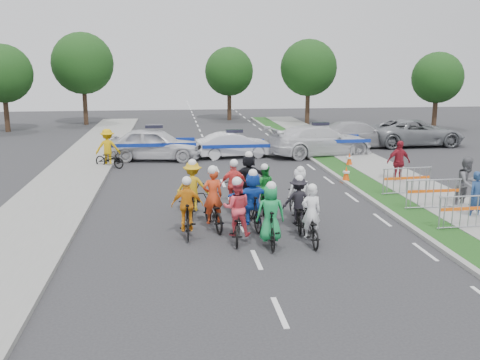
{
  "coord_description": "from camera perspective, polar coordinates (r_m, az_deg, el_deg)",
  "views": [
    {
      "loc": [
        -2.09,
        -12.89,
        5.01
      ],
      "look_at": [
        0.16,
        4.61,
        1.1
      ],
      "focal_mm": 40.0,
      "sensor_mm": 36.0,
      "label": 1
    }
  ],
  "objects": [
    {
      "name": "spectator_1",
      "position": [
        20.13,
        23.04,
        -0.31
      ],
      "size": [
        1.08,
        0.99,
        1.8
      ],
      "primitive_type": "imported",
      "rotation": [
        0.0,
        0.0,
        0.45
      ],
      "color": "#5D5D62",
      "rests_on": "ground"
    },
    {
      "name": "cone_1",
      "position": [
        26.56,
        11.59,
        2.11
      ],
      "size": [
        0.4,
        0.4,
        0.7
      ],
      "color": "#F24C0C",
      "rests_on": "ground"
    },
    {
      "name": "rider_9",
      "position": [
        18.02,
        -0.67,
        -1.3
      ],
      "size": [
        0.94,
        1.78,
        1.86
      ],
      "rotation": [
        0.0,
        0.0,
        3.16
      ],
      "color": "black",
      "rests_on": "ground"
    },
    {
      "name": "rider_3",
      "position": [
        15.64,
        -5.64,
        -3.55
      ],
      "size": [
        0.92,
        1.74,
        1.82
      ],
      "rotation": [
        0.0,
        0.0,
        3.13
      ],
      "color": "black",
      "rests_on": "ground"
    },
    {
      "name": "rider_11",
      "position": [
        19.15,
        0.9,
        -0.18
      ],
      "size": [
        1.56,
        1.87,
        1.93
      ],
      "rotation": [
        0.0,
        0.0,
        3.2
      ],
      "color": "black",
      "rests_on": "ground"
    },
    {
      "name": "rider_6",
      "position": [
        16.35,
        -2.92,
        -2.97
      ],
      "size": [
        1.02,
        2.04,
        1.99
      ],
      "rotation": [
        0.0,
        0.0,
        3.33
      ],
      "color": "black",
      "rests_on": "ground"
    },
    {
      "name": "parked_bike",
      "position": [
        26.54,
        -13.75,
        2.2
      ],
      "size": [
        1.7,
        1.36,
        0.87
      ],
      "primitive_type": "imported",
      "rotation": [
        0.0,
        0.0,
        1.01
      ],
      "color": "black",
      "rests_on": "ground"
    },
    {
      "name": "marshal_hiviz",
      "position": [
        26.91,
        -13.92,
        3.37
      ],
      "size": [
        1.19,
        0.69,
        1.83
      ],
      "primitive_type": "imported",
      "rotation": [
        0.0,
        0.0,
        3.13
      ],
      "color": "#D8A40B",
      "rests_on": "ground"
    },
    {
      "name": "police_car_0",
      "position": [
        28.18,
        -9.09,
        3.82
      ],
      "size": [
        5.18,
        2.77,
        1.67
      ],
      "primitive_type": "imported",
      "rotation": [
        0.0,
        0.0,
        1.4
      ],
      "color": "silver",
      "rests_on": "ground"
    },
    {
      "name": "tree_3",
      "position": [
        45.41,
        -16.45,
        11.84
      ],
      "size": [
        4.9,
        4.9,
        7.35
      ],
      "color": "#382619",
      "rests_on": "ground"
    },
    {
      "name": "curb_right",
      "position": [
        19.9,
        14.11,
        -2.29
      ],
      "size": [
        0.2,
        60.0,
        0.12
      ],
      "primitive_type": "cube",
      "color": "gray",
      "rests_on": "ground"
    },
    {
      "name": "barrier_1",
      "position": [
        19.36,
        19.9,
        -1.55
      ],
      "size": [
        2.01,
        0.52,
        1.12
      ],
      "primitive_type": null,
      "rotation": [
        0.0,
        0.0,
        0.01
      ],
      "color": "#A5A8AD",
      "rests_on": "ground"
    },
    {
      "name": "cone_0",
      "position": [
        23.06,
        11.26,
        0.56
      ],
      "size": [
        0.4,
        0.4,
        0.7
      ],
      "color": "#F24C0C",
      "rests_on": "ground"
    },
    {
      "name": "sidewalk_left",
      "position": [
        19.07,
        -20.47,
        -3.34
      ],
      "size": [
        3.0,
        60.0,
        0.13
      ],
      "primitive_type": "cube",
      "color": "gray",
      "rests_on": "ground"
    },
    {
      "name": "rider_2",
      "position": [
        15.17,
        -0.36,
        -4.0
      ],
      "size": [
        0.87,
        1.92,
        1.89
      ],
      "rotation": [
        0.0,
        0.0,
        3.02
      ],
      "color": "black",
      "rests_on": "ground"
    },
    {
      "name": "civilian_suv",
      "position": [
        34.31,
        18.22,
        4.82
      ],
      "size": [
        5.82,
        2.77,
        1.6
      ],
      "primitive_type": "imported",
      "rotation": [
        0.0,
        0.0,
        1.59
      ],
      "color": "gray",
      "rests_on": "ground"
    },
    {
      "name": "tree_1",
      "position": [
        44.3,
        7.32,
        11.78
      ],
      "size": [
        4.55,
        4.55,
        6.82
      ],
      "color": "#382619",
      "rests_on": "ground"
    },
    {
      "name": "ground",
      "position": [
        13.98,
        1.77,
        -8.5
      ],
      "size": [
        90.0,
        90.0,
        0.0
      ],
      "primitive_type": "plane",
      "color": "#28282B",
      "rests_on": "ground"
    },
    {
      "name": "sidewalk_right",
      "position": [
        20.93,
        20.5,
        -1.98
      ],
      "size": [
        2.4,
        60.0,
        0.13
      ],
      "primitive_type": "cube",
      "color": "gray",
      "rests_on": "ground"
    },
    {
      "name": "rider_8",
      "position": [
        18.1,
        2.56,
        -1.5
      ],
      "size": [
        0.89,
        1.75,
        1.7
      ],
      "rotation": [
        0.0,
        0.0,
        2.95
      ],
      "color": "black",
      "rests_on": "ground"
    },
    {
      "name": "rider_0",
      "position": [
        15.13,
        7.52,
        -4.64
      ],
      "size": [
        0.62,
        1.72,
        1.75
      ],
      "rotation": [
        0.0,
        0.0,
        3.13
      ],
      "color": "black",
      "rests_on": "ground"
    },
    {
      "name": "rider_10",
      "position": [
        17.74,
        -5.06,
        -1.46
      ],
      "size": [
        1.15,
        1.97,
        1.93
      ],
      "rotation": [
        0.0,
        0.0,
        2.98
      ],
      "color": "black",
      "rests_on": "ground"
    },
    {
      "name": "tree_0",
      "position": [
        42.59,
        -23.98,
        10.33
      ],
      "size": [
        4.2,
        4.2,
        6.3
      ],
      "color": "#382619",
      "rests_on": "ground"
    },
    {
      "name": "rider_1",
      "position": [
        14.77,
        3.25,
        -4.38
      ],
      "size": [
        0.8,
        1.79,
        1.86
      ],
      "rotation": [
        0.0,
        0.0,
        3.1
      ],
      "color": "black",
      "rests_on": "ground"
    },
    {
      "name": "police_car_2",
      "position": [
        29.35,
        8.52,
        4.18
      ],
      "size": [
        6.1,
        3.31,
        1.68
      ],
      "primitive_type": "imported",
      "rotation": [
        0.0,
        0.0,
        1.74
      ],
      "color": "silver",
      "rests_on": "ground"
    },
    {
      "name": "civilian_sedan",
      "position": [
        32.7,
        12.43,
        4.76
      ],
      "size": [
        5.63,
        2.96,
        1.56
      ],
      "primitive_type": "imported",
      "rotation": [
        0.0,
        0.0,
        1.72
      ],
      "color": "#A7A7AB",
      "rests_on": "ground"
    },
    {
      "name": "rider_5",
      "position": [
        16.26,
        1.33,
        -2.55
      ],
      "size": [
        1.55,
        1.85,
        1.88
      ],
      "rotation": [
        0.0,
        0.0,
        3.3
      ],
      "color": "black",
      "rests_on": "ground"
    },
    {
      "name": "tree_2",
      "position": [
        43.78,
        20.31,
        10.19
      ],
      "size": [
        3.85,
        3.85,
        5.77
      ],
      "color": "#382619",
      "rests_on": "ground"
    },
    {
      "name": "grass_strip",
      "position": [
        20.17,
        15.96,
        -2.22
      ],
      "size": [
        1.2,
        60.0,
        0.11
      ],
      "primitive_type": "cube",
      "color": "#184416",
      "rests_on": "ground"
    },
    {
      "name": "tree_4",
      "position": [
        47.17,
        -1.16,
        11.48
      ],
      "size": [
        4.2,
        4.2,
        6.3
      ],
      "color": "#382619",
      "rests_on": "ground"
    },
    {
      "name": "spectator_2",
      "position": [
        23.35,
        16.55,
        1.84
      ],
      "size": [
        1.11,
        0.57,
        1.81
      ],
      "primitive_type": "imported",
      "rotation": [
        0.0,
        0.0,
        0.12
      ],
      "color": "maroon",
      "rests_on": "ground"
    },
    {
      "name": "barrier_2",
      "position": [
        21.19,
        17.36,
        -0.21
      ],
      "size": [
        2.03,
        0.63,
        1.12
      ],
      "primitive_type": null,
      "rotation": [
        0.0,
        0.0,
        0.07
      ],
      "color": "#A5A8AD",
      "rests_on": "ground"
    },
    {
      "name": "police_car_1",
      "position": [
        28.64,
        -0.6,
        3.76
      ],
      "size": [
        4.18,
        1.9,
        1.33
      ],
      "primitive_type": "imported",
      "rotation": [
        0.0,
        0.0,
        1.7
      ],
      "color": "silver",
      "rests_on": "ground"
    },
    {
      "name": "barrier_0",
      "position": [
        17.47,
        23.22,
        -3.3
      ],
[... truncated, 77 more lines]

